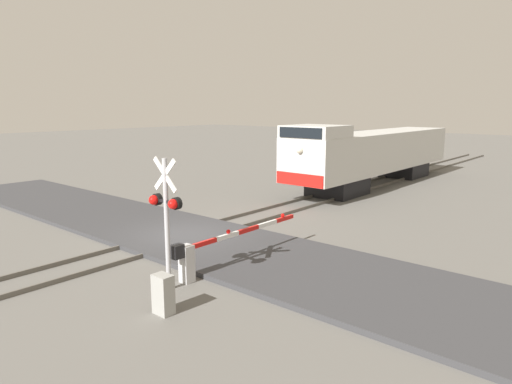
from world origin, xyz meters
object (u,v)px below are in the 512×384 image
(locomotive, at_px, (374,153))
(crossing_signal, at_px, (166,210))
(utility_cabinet, at_px, (163,294))
(crossing_gate, at_px, (205,251))

(locomotive, relative_size, crossing_signal, 4.63)
(crossing_signal, bearing_deg, utility_cabinet, -43.11)
(crossing_gate, bearing_deg, crossing_signal, -88.93)
(locomotive, xyz_separation_m, utility_cabinet, (4.72, -20.97, -1.61))
(crossing_signal, bearing_deg, locomotive, 100.22)
(locomotive, height_order, crossing_gate, locomotive)
(locomotive, relative_size, crossing_gate, 3.02)
(locomotive, distance_m, crossing_signal, 20.24)
(crossing_signal, relative_size, crossing_gate, 0.65)
(crossing_gate, distance_m, utility_cabinet, 2.80)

